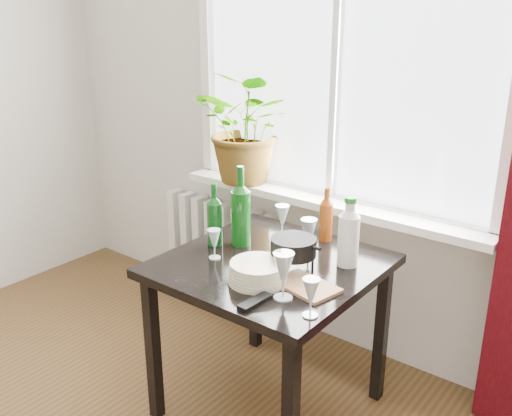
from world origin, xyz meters
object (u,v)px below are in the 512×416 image
Objects in this scene: wineglass_front_left at (214,244)px; cutting_board at (306,286)px; tv_remote at (255,302)px; wineglass_far_right at (311,297)px; plate_stack at (258,272)px; bottle_amber at (326,214)px; wineglass_back_left at (282,221)px; fondue_pot at (293,255)px; table at (270,281)px; potted_plant at (249,127)px; wineglass_back_center at (309,237)px; wine_bottle_right at (241,205)px; wineglass_front_right at (283,275)px; wine_bottle_left at (215,214)px; cleaning_bottle at (349,231)px; radiator at (220,244)px.

cutting_board is (0.46, 0.02, -0.06)m from wineglass_front_left.
wineglass_far_right is at bearing 16.55° from tv_remote.
plate_stack is (-0.31, 0.10, -0.04)m from wineglass_far_right.
bottle_amber is 1.73× the size of wineglass_far_right.
wineglass_back_left is 0.74× the size of fondue_pot.
table is 0.96m from potted_plant.
fondue_pot is (0.04, -0.17, -0.01)m from wineglass_back_center.
tv_remote is (0.38, -0.20, -0.06)m from wineglass_front_left.
tv_remote is at bearing -45.47° from wine_bottle_right.
wine_bottle_left is at bearing 157.29° from wineglass_front_right.
wineglass_front_right is at bearing -45.23° from table.
wineglass_far_right is 0.61m from wineglass_front_left.
wine_bottle_right is 2.37× the size of wineglass_back_left.
wineglass_back_center is at bearing -174.29° from cleaning_bottle.
cleaning_bottle reaches higher than radiator.
cleaning_bottle is 2.26× the size of wineglass_front_left.
radiator is at bearing 143.55° from wineglass_far_right.
wineglass_back_center is 0.71× the size of plate_stack.
wineglass_back_center reaches higher than fondue_pot.
potted_plant is 2.37× the size of bottle_amber.
cutting_board is (0.02, 0.13, -0.09)m from wineglass_front_right.
fondue_pot is (0.06, 0.16, 0.03)m from plate_stack.
wineglass_far_right is (0.32, -0.62, -0.05)m from bottle_amber.
plate_stack is 0.18m from tv_remote.
wineglass_back_left reaches higher than radiator.
wineglass_back_center reaches higher than cutting_board.
plate_stack is 1.12× the size of fondue_pot.
potted_plant is 0.74m from bottle_amber.
wine_bottle_right is at bearing 38.91° from wine_bottle_left.
cutting_board is at bearing 21.74° from plate_stack.
wineglass_back_left is (-0.39, 0.08, -0.07)m from cleaning_bottle.
wine_bottle_right reaches higher than wineglass_back_center.
wineglass_front_right is 0.76× the size of cutting_board.
potted_plant is 0.65m from wineglass_back_left.
fondue_pot is at bearing -79.41° from bottle_amber.
wineglass_far_right reaches higher than tv_remote.
wine_bottle_right reaches higher than tv_remote.
fondue_pot is (0.98, -0.65, 0.43)m from radiator.
wineglass_front_right reaches higher than wineglass_back_left.
table is at bearing 143.78° from wineglass_far_right.
radiator is 3.12× the size of bottle_amber.
plate_stack is at bearing -68.95° from table.
cleaning_bottle is 0.41m from wineglass_front_right.
wineglass_back_left is 0.65m from tv_remote.
wineglass_front_right is at bearing -38.58° from radiator.
potted_plant is 1.15m from cutting_board.
wineglass_back_left reaches higher than fondue_pot.
wineglass_far_right reaches higher than wineglass_front_left.
table is 0.29m from wineglass_front_left.
potted_plant is 2.52× the size of plate_stack.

